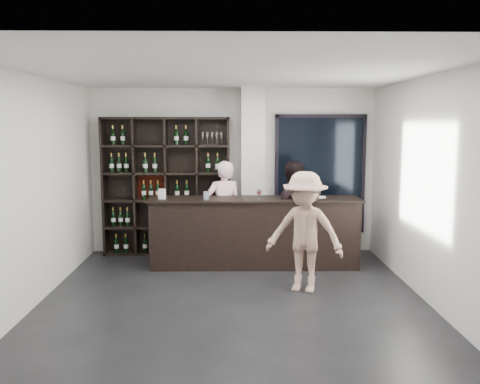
{
  "coord_description": "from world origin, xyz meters",
  "views": [
    {
      "loc": [
        -0.02,
        -6.23,
        2.29
      ],
      "look_at": [
        0.11,
        1.1,
        1.3
      ],
      "focal_mm": 38.0,
      "sensor_mm": 36.0,
      "label": 1
    }
  ],
  "objects_px": {
    "wine_shelf": "(167,186)",
    "tasting_counter": "(254,232)",
    "taster_black": "(291,213)",
    "customer": "(304,232)",
    "taster_pink": "(224,211)"
  },
  "relations": [
    {
      "from": "taster_black",
      "to": "tasting_counter",
      "type": "bearing_deg",
      "value": 11.6
    },
    {
      "from": "tasting_counter",
      "to": "taster_pink",
      "type": "height_order",
      "value": "taster_pink"
    },
    {
      "from": "wine_shelf",
      "to": "taster_black",
      "type": "distance_m",
      "value": 2.25
    },
    {
      "from": "wine_shelf",
      "to": "taster_pink",
      "type": "height_order",
      "value": "wine_shelf"
    },
    {
      "from": "wine_shelf",
      "to": "customer",
      "type": "bearing_deg",
      "value": -43.89
    },
    {
      "from": "taster_pink",
      "to": "customer",
      "type": "bearing_deg",
      "value": 108.31
    },
    {
      "from": "wine_shelf",
      "to": "customer",
      "type": "xyz_separation_m",
      "value": [
        2.12,
        -2.04,
        -0.37
      ]
    },
    {
      "from": "wine_shelf",
      "to": "tasting_counter",
      "type": "relative_size",
      "value": 0.71
    },
    {
      "from": "wine_shelf",
      "to": "taster_pink",
      "type": "xyz_separation_m",
      "value": [
        1.0,
        -0.41,
        -0.36
      ]
    },
    {
      "from": "wine_shelf",
      "to": "taster_pink",
      "type": "distance_m",
      "value": 1.14
    },
    {
      "from": "tasting_counter",
      "to": "taster_pink",
      "type": "xyz_separation_m",
      "value": [
        -0.5,
        0.4,
        0.28
      ]
    },
    {
      "from": "tasting_counter",
      "to": "taster_black",
      "type": "distance_m",
      "value": 0.67
    },
    {
      "from": "taster_pink",
      "to": "taster_black",
      "type": "height_order",
      "value": "taster_black"
    },
    {
      "from": "wine_shelf",
      "to": "customer",
      "type": "distance_m",
      "value": 2.97
    },
    {
      "from": "taster_black",
      "to": "customer",
      "type": "relative_size",
      "value": 1.03
    }
  ]
}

